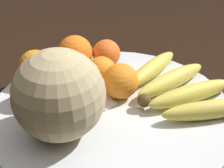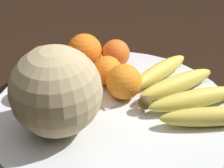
{
  "view_description": "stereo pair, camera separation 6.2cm",
  "coord_description": "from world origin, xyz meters",
  "px_view_note": "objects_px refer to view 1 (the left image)",
  "views": [
    {
      "loc": [
        -0.55,
        0.06,
        1.17
      ],
      "look_at": [
        -0.03,
        -0.01,
        0.83
      ],
      "focal_mm": 60.0,
      "sensor_mm": 36.0,
      "label": 1
    },
    {
      "loc": [
        -0.56,
        -0.0,
        1.17
      ],
      "look_at": [
        -0.03,
        -0.01,
        0.83
      ],
      "focal_mm": 60.0,
      "sensor_mm": 36.0,
      "label": 2
    }
  ],
  "objects_px": {
    "kitchen_table": "(103,145)",
    "orange_side_extra": "(33,87)",
    "melon": "(59,95)",
    "orange_back_right": "(121,81)",
    "orange_front_left": "(75,53)",
    "banana_bunch": "(179,87)",
    "produce_tag": "(93,96)",
    "fruit_bowl": "(112,112)",
    "orange_mid_center": "(106,54)",
    "orange_back_left": "(70,79)",
    "orange_top_small": "(101,71)",
    "orange_front_right": "(35,67)"
  },
  "relations": [
    {
      "from": "orange_front_right",
      "to": "produce_tag",
      "type": "distance_m",
      "value": 0.13
    },
    {
      "from": "orange_back_left",
      "to": "orange_top_small",
      "type": "height_order",
      "value": "orange_back_left"
    },
    {
      "from": "melon",
      "to": "orange_back_right",
      "type": "xyz_separation_m",
      "value": [
        0.09,
        -0.11,
        -0.04
      ]
    },
    {
      "from": "orange_back_right",
      "to": "orange_top_small",
      "type": "height_order",
      "value": "orange_back_right"
    },
    {
      "from": "banana_bunch",
      "to": "orange_side_extra",
      "type": "xyz_separation_m",
      "value": [
        0.02,
        0.26,
        0.01
      ]
    },
    {
      "from": "orange_top_small",
      "to": "produce_tag",
      "type": "height_order",
      "value": "orange_top_small"
    },
    {
      "from": "orange_back_left",
      "to": "orange_side_extra",
      "type": "distance_m",
      "value": 0.07
    },
    {
      "from": "banana_bunch",
      "to": "orange_side_extra",
      "type": "relative_size",
      "value": 3.97
    },
    {
      "from": "banana_bunch",
      "to": "produce_tag",
      "type": "distance_m",
      "value": 0.16
    },
    {
      "from": "fruit_bowl",
      "to": "melon",
      "type": "bearing_deg",
      "value": 120.61
    },
    {
      "from": "orange_front_right",
      "to": "orange_back_right",
      "type": "xyz_separation_m",
      "value": [
        -0.07,
        -0.15,
        -0.0
      ]
    },
    {
      "from": "orange_back_left",
      "to": "orange_side_extra",
      "type": "relative_size",
      "value": 1.27
    },
    {
      "from": "fruit_bowl",
      "to": "orange_front_right",
      "type": "distance_m",
      "value": 0.17
    },
    {
      "from": "banana_bunch",
      "to": "orange_side_extra",
      "type": "height_order",
      "value": "orange_side_extra"
    },
    {
      "from": "fruit_bowl",
      "to": "melon",
      "type": "xyz_separation_m",
      "value": [
        -0.05,
        0.09,
        0.08
      ]
    },
    {
      "from": "kitchen_table",
      "to": "orange_side_extra",
      "type": "relative_size",
      "value": 26.84
    },
    {
      "from": "kitchen_table",
      "to": "orange_front_right",
      "type": "distance_m",
      "value": 0.2
    },
    {
      "from": "orange_top_small",
      "to": "orange_side_extra",
      "type": "xyz_separation_m",
      "value": [
        -0.04,
        0.13,
        0.0
      ]
    },
    {
      "from": "melon",
      "to": "orange_side_extra",
      "type": "distance_m",
      "value": 0.11
    },
    {
      "from": "orange_side_extra",
      "to": "orange_front_right",
      "type": "bearing_deg",
      "value": -2.22
    },
    {
      "from": "orange_front_right",
      "to": "orange_mid_center",
      "type": "relative_size",
      "value": 1.12
    },
    {
      "from": "banana_bunch",
      "to": "orange_back_left",
      "type": "height_order",
      "value": "orange_back_left"
    },
    {
      "from": "fruit_bowl",
      "to": "orange_side_extra",
      "type": "relative_size",
      "value": 7.26
    },
    {
      "from": "orange_front_right",
      "to": "orange_back_right",
      "type": "height_order",
      "value": "same"
    },
    {
      "from": "fruit_bowl",
      "to": "orange_back_right",
      "type": "relative_size",
      "value": 6.63
    },
    {
      "from": "orange_back_right",
      "to": "produce_tag",
      "type": "height_order",
      "value": "orange_back_right"
    },
    {
      "from": "orange_front_left",
      "to": "orange_back_right",
      "type": "xyz_separation_m",
      "value": [
        -0.11,
        -0.07,
        -0.0
      ]
    },
    {
      "from": "orange_back_left",
      "to": "orange_side_extra",
      "type": "xyz_separation_m",
      "value": [
        -0.01,
        0.07,
        -0.01
      ]
    },
    {
      "from": "orange_top_small",
      "to": "banana_bunch",
      "type": "bearing_deg",
      "value": -113.59
    },
    {
      "from": "melon",
      "to": "orange_front_right",
      "type": "bearing_deg",
      "value": 15.14
    },
    {
      "from": "produce_tag",
      "to": "fruit_bowl",
      "type": "bearing_deg",
      "value": 179.93
    },
    {
      "from": "kitchen_table",
      "to": "banana_bunch",
      "type": "relative_size",
      "value": 6.77
    },
    {
      "from": "orange_back_left",
      "to": "melon",
      "type": "bearing_deg",
      "value": 168.5
    },
    {
      "from": "kitchen_table",
      "to": "produce_tag",
      "type": "height_order",
      "value": "produce_tag"
    },
    {
      "from": "orange_front_right",
      "to": "melon",
      "type": "bearing_deg",
      "value": -164.86
    },
    {
      "from": "orange_front_right",
      "to": "orange_back_left",
      "type": "distance_m",
      "value": 0.09
    },
    {
      "from": "melon",
      "to": "produce_tag",
      "type": "bearing_deg",
      "value": -32.02
    },
    {
      "from": "orange_top_small",
      "to": "produce_tag",
      "type": "xyz_separation_m",
      "value": [
        -0.04,
        0.02,
        -0.03
      ]
    },
    {
      "from": "orange_back_right",
      "to": "produce_tag",
      "type": "bearing_deg",
      "value": 83.39
    },
    {
      "from": "melon",
      "to": "orange_top_small",
      "type": "bearing_deg",
      "value": -30.93
    },
    {
      "from": "orange_back_left",
      "to": "orange_side_extra",
      "type": "bearing_deg",
      "value": 96.21
    },
    {
      "from": "fruit_bowl",
      "to": "orange_mid_center",
      "type": "height_order",
      "value": "orange_mid_center"
    },
    {
      "from": "melon",
      "to": "orange_top_small",
      "type": "height_order",
      "value": "melon"
    },
    {
      "from": "orange_back_left",
      "to": "banana_bunch",
      "type": "bearing_deg",
      "value": -97.72
    },
    {
      "from": "orange_front_left",
      "to": "kitchen_table",
      "type": "bearing_deg",
      "value": -160.42
    },
    {
      "from": "kitchen_table",
      "to": "orange_side_extra",
      "type": "bearing_deg",
      "value": 87.28
    },
    {
      "from": "produce_tag",
      "to": "orange_mid_center",
      "type": "bearing_deg",
      "value": -56.74
    },
    {
      "from": "fruit_bowl",
      "to": "produce_tag",
      "type": "bearing_deg",
      "value": 36.45
    },
    {
      "from": "fruit_bowl",
      "to": "melon",
      "type": "distance_m",
      "value": 0.13
    },
    {
      "from": "orange_front_left",
      "to": "orange_top_small",
      "type": "xyz_separation_m",
      "value": [
        -0.07,
        -0.05,
        -0.01
      ]
    }
  ]
}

